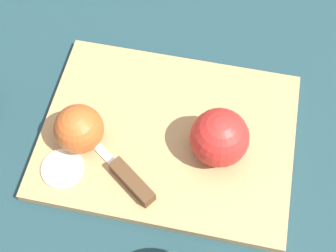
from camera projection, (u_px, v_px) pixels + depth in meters
ground_plane at (168, 137)px, 0.68m from camera, size 4.00×4.00×0.00m
cutting_board at (168, 135)px, 0.68m from camera, size 0.38×0.31×0.01m
apple_half_left at (219, 138)px, 0.62m from camera, size 0.08×0.08×0.08m
apple_half_right at (79, 129)px, 0.63m from camera, size 0.07×0.07×0.07m
knife at (127, 177)px, 0.63m from camera, size 0.16×0.10×0.02m
apple_slice at (63, 168)px, 0.64m from camera, size 0.06×0.06×0.00m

